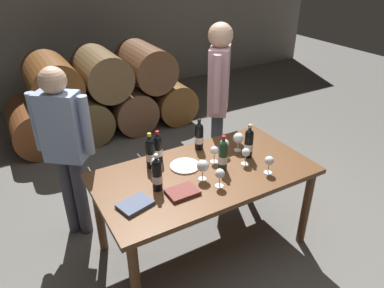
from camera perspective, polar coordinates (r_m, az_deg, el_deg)
ground_plane at (r=3.28m, az=1.81°, el=-15.59°), size 14.00×14.00×0.00m
cellar_back_wall at (r=6.37m, az=-19.43°, el=19.22°), size 10.00×0.24×2.80m
barrel_stack at (r=5.06m, az=-13.83°, el=7.61°), size 2.49×0.90×1.15m
dining_table at (r=2.85m, az=2.02°, el=-5.93°), size 1.70×0.90×0.76m
wine_bottle_0 at (r=2.55m, az=-5.59°, el=-4.85°), size 0.07×0.07×0.29m
wine_bottle_1 at (r=2.81m, az=-6.64°, el=-1.38°), size 0.07×0.07×0.30m
wine_bottle_2 at (r=2.97m, az=9.01°, el=0.16°), size 0.07×0.07×0.29m
wine_bottle_3 at (r=3.05m, az=1.14°, el=1.27°), size 0.07×0.07×0.28m
wine_bottle_4 at (r=2.77m, az=4.94°, el=-1.82°), size 0.07×0.07×0.30m
wine_bottle_5 at (r=2.88m, az=-5.44°, el=-0.70°), size 0.07×0.07×0.27m
wine_glass_0 at (r=2.79m, az=12.17°, el=-2.72°), size 0.07×0.07×0.15m
wine_glass_1 at (r=2.59m, az=4.45°, el=-4.81°), size 0.07×0.07×0.15m
wine_glass_2 at (r=2.65m, az=1.70°, el=-3.54°), size 0.09×0.09×0.16m
wine_glass_3 at (r=2.87m, az=8.57°, el=-1.45°), size 0.07×0.07×0.14m
wine_glass_4 at (r=2.72m, az=-5.91°, el=-3.01°), size 0.07×0.07×0.15m
wine_glass_5 at (r=2.87m, az=3.58°, el=-1.14°), size 0.07×0.07×0.14m
wine_glass_6 at (r=2.97m, az=5.19°, el=-0.03°), size 0.08×0.08×0.15m
wine_glass_7 at (r=3.06m, az=7.38°, el=0.89°), size 0.09×0.09×0.16m
tasting_notebook at (r=2.47m, az=-9.02°, el=-9.48°), size 0.25×0.21×0.03m
leather_ledger at (r=2.56m, az=-1.52°, el=-7.64°), size 0.22×0.16×0.03m
serving_plate at (r=2.86m, az=-1.12°, el=-3.50°), size 0.24×0.24×0.01m
sommelier_presenting at (r=3.54m, az=4.22°, el=8.04°), size 0.34×0.40×1.72m
taster_seated_left at (r=3.05m, az=-19.62°, el=0.28°), size 0.40×0.34×1.54m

